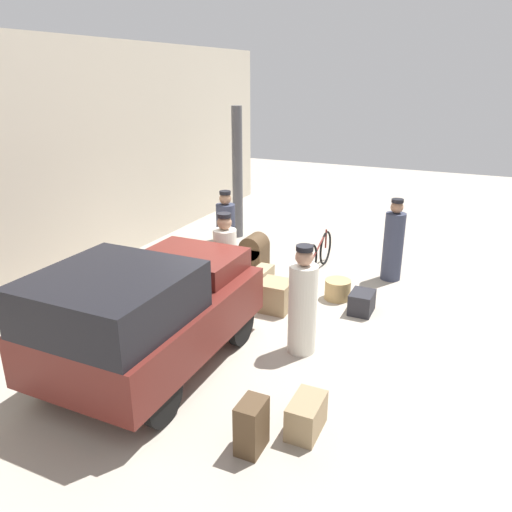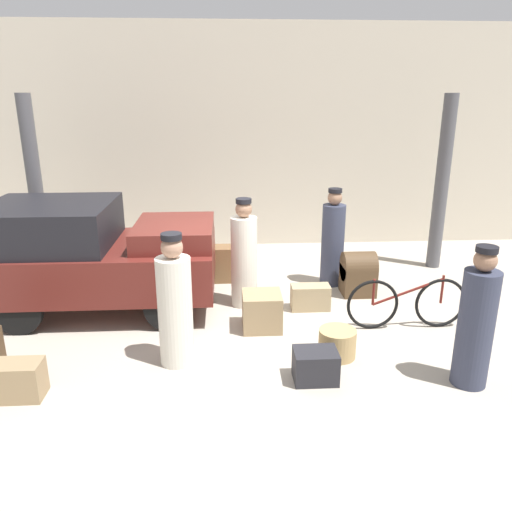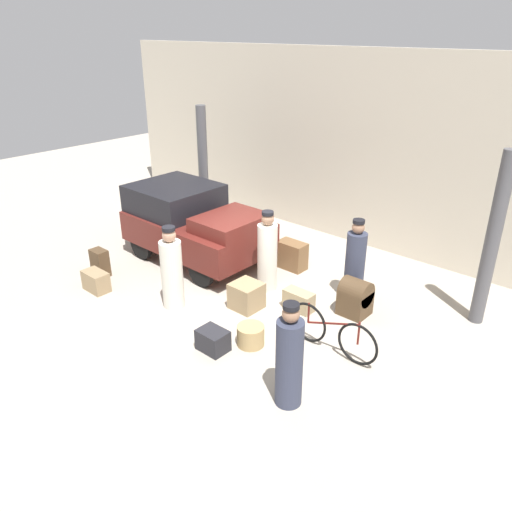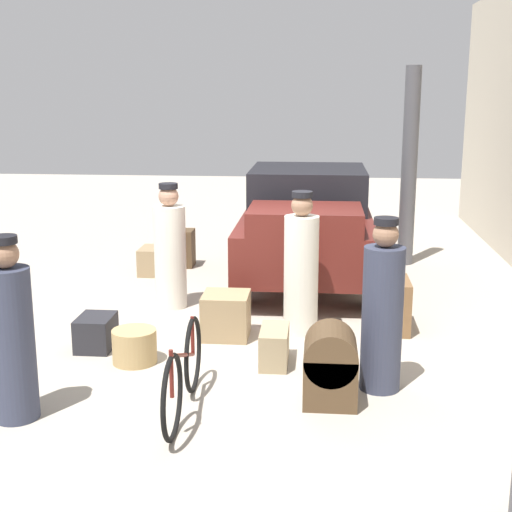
{
  "view_description": "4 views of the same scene",
  "coord_description": "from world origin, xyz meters",
  "px_view_note": "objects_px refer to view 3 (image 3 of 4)",
  "views": [
    {
      "loc": [
        -6.95,
        -3.1,
        3.83
      ],
      "look_at": [
        0.2,
        0.2,
        0.95
      ],
      "focal_mm": 35.0,
      "sensor_mm": 36.0,
      "label": 1
    },
    {
      "loc": [
        -0.2,
        -6.47,
        3.11
      ],
      "look_at": [
        0.2,
        0.2,
        0.95
      ],
      "focal_mm": 35.0,
      "sensor_mm": 36.0,
      "label": 2
    },
    {
      "loc": [
        5.88,
        -6.18,
        4.91
      ],
      "look_at": [
        0.2,
        0.2,
        0.95
      ],
      "focal_mm": 35.0,
      "sensor_mm": 36.0,
      "label": 3
    },
    {
      "loc": [
        8.0,
        0.91,
        2.8
      ],
      "look_at": [
        0.2,
        0.2,
        0.95
      ],
      "focal_mm": 50.0,
      "sensor_mm": 36.0,
      "label": 4
    }
  ],
  "objects_px": {
    "suitcase_tan_flat": "(213,340)",
    "trunk_umber_medium": "(246,296)",
    "bicycle": "(332,332)",
    "porter_lifting_near_truck": "(267,255)",
    "suitcase_small_leather": "(96,281)",
    "conductor_in_dark_uniform": "(172,271)",
    "trunk_barrel_dark": "(355,297)",
    "trunk_wicker_pale": "(299,300)",
    "truck": "(193,222)",
    "porter_standing_middle": "(355,264)",
    "porter_carrying_trunk": "(289,359)",
    "wicker_basket": "(251,335)",
    "trunk_large_brown": "(292,255)",
    "suitcase_black_upright": "(100,263)"
  },
  "relations": [
    {
      "from": "suitcase_small_leather",
      "to": "trunk_umber_medium",
      "type": "bearing_deg",
      "value": 29.01
    },
    {
      "from": "porter_standing_middle",
      "to": "suitcase_tan_flat",
      "type": "xyz_separation_m",
      "value": [
        -0.8,
        -3.02,
        -0.57
      ]
    },
    {
      "from": "truck",
      "to": "bicycle",
      "type": "height_order",
      "value": "truck"
    },
    {
      "from": "porter_carrying_trunk",
      "to": "trunk_umber_medium",
      "type": "height_order",
      "value": "porter_carrying_trunk"
    },
    {
      "from": "conductor_in_dark_uniform",
      "to": "suitcase_small_leather",
      "type": "height_order",
      "value": "conductor_in_dark_uniform"
    },
    {
      "from": "trunk_large_brown",
      "to": "trunk_wicker_pale",
      "type": "bearing_deg",
      "value": -47.83
    },
    {
      "from": "truck",
      "to": "suitcase_small_leather",
      "type": "xyz_separation_m",
      "value": [
        -0.32,
        -2.39,
        -0.68
      ]
    },
    {
      "from": "suitcase_small_leather",
      "to": "trunk_umber_medium",
      "type": "height_order",
      "value": "trunk_umber_medium"
    },
    {
      "from": "suitcase_small_leather",
      "to": "trunk_wicker_pale",
      "type": "relative_size",
      "value": 0.97
    },
    {
      "from": "trunk_barrel_dark",
      "to": "wicker_basket",
      "type": "bearing_deg",
      "value": -111.05
    },
    {
      "from": "porter_carrying_trunk",
      "to": "trunk_large_brown",
      "type": "bearing_deg",
      "value": 127.3
    },
    {
      "from": "suitcase_tan_flat",
      "to": "trunk_umber_medium",
      "type": "distance_m",
      "value": 1.47
    },
    {
      "from": "bicycle",
      "to": "porter_carrying_trunk",
      "type": "xyz_separation_m",
      "value": [
        0.23,
        -1.43,
        0.37
      ]
    },
    {
      "from": "porter_lifting_near_truck",
      "to": "truck",
      "type": "bearing_deg",
      "value": 179.56
    },
    {
      "from": "porter_lifting_near_truck",
      "to": "porter_standing_middle",
      "type": "relative_size",
      "value": 1.01
    },
    {
      "from": "trunk_umber_medium",
      "to": "conductor_in_dark_uniform",
      "type": "bearing_deg",
      "value": -141.51
    },
    {
      "from": "suitcase_small_leather",
      "to": "trunk_barrel_dark",
      "type": "height_order",
      "value": "trunk_barrel_dark"
    },
    {
      "from": "suitcase_tan_flat",
      "to": "suitcase_black_upright",
      "type": "bearing_deg",
      "value": 175.6
    },
    {
      "from": "conductor_in_dark_uniform",
      "to": "suitcase_small_leather",
      "type": "xyz_separation_m",
      "value": [
        -1.65,
        -0.65,
        -0.53
      ]
    },
    {
      "from": "wicker_basket",
      "to": "suitcase_small_leather",
      "type": "xyz_separation_m",
      "value": [
        -3.62,
        -0.67,
        0.03
      ]
    },
    {
      "from": "porter_standing_middle",
      "to": "trunk_umber_medium",
      "type": "relative_size",
      "value": 3.1
    },
    {
      "from": "trunk_barrel_dark",
      "to": "suitcase_black_upright",
      "type": "xyz_separation_m",
      "value": [
        -4.92,
        -2.26,
        -0.06
      ]
    },
    {
      "from": "suitcase_small_leather",
      "to": "trunk_barrel_dark",
      "type": "relative_size",
      "value": 0.79
    },
    {
      "from": "porter_lifting_near_truck",
      "to": "porter_standing_middle",
      "type": "distance_m",
      "value": 1.73
    },
    {
      "from": "conductor_in_dark_uniform",
      "to": "trunk_large_brown",
      "type": "height_order",
      "value": "conductor_in_dark_uniform"
    },
    {
      "from": "truck",
      "to": "porter_lifting_near_truck",
      "type": "relative_size",
      "value": 1.94
    },
    {
      "from": "porter_lifting_near_truck",
      "to": "suitcase_small_leather",
      "type": "distance_m",
      "value": 3.51
    },
    {
      "from": "porter_standing_middle",
      "to": "suitcase_small_leather",
      "type": "height_order",
      "value": "porter_standing_middle"
    },
    {
      "from": "truck",
      "to": "porter_standing_middle",
      "type": "xyz_separation_m",
      "value": [
        3.74,
        0.78,
        -0.13
      ]
    },
    {
      "from": "porter_standing_middle",
      "to": "conductor_in_dark_uniform",
      "type": "xyz_separation_m",
      "value": [
        -2.41,
        -2.52,
        -0.02
      ]
    },
    {
      "from": "conductor_in_dark_uniform",
      "to": "trunk_umber_medium",
      "type": "distance_m",
      "value": 1.48
    },
    {
      "from": "truck",
      "to": "trunk_wicker_pale",
      "type": "height_order",
      "value": "truck"
    },
    {
      "from": "porter_lifting_near_truck",
      "to": "suitcase_tan_flat",
      "type": "distance_m",
      "value": 2.41
    },
    {
      "from": "truck",
      "to": "bicycle",
      "type": "distance_m",
      "value": 4.56
    },
    {
      "from": "porter_carrying_trunk",
      "to": "trunk_wicker_pale",
      "type": "bearing_deg",
      "value": 123.96
    },
    {
      "from": "suitcase_small_leather",
      "to": "suitcase_tan_flat",
      "type": "bearing_deg",
      "value": 2.59
    },
    {
      "from": "bicycle",
      "to": "suitcase_small_leather",
      "type": "relative_size",
      "value": 2.99
    },
    {
      "from": "trunk_large_brown",
      "to": "suitcase_small_leather",
      "type": "distance_m",
      "value": 4.16
    },
    {
      "from": "trunk_barrel_dark",
      "to": "porter_standing_middle",
      "type": "bearing_deg",
      "value": 125.3
    },
    {
      "from": "bicycle",
      "to": "suitcase_small_leather",
      "type": "distance_m",
      "value": 4.95
    },
    {
      "from": "wicker_basket",
      "to": "porter_lifting_near_truck",
      "type": "bearing_deg",
      "value": 122.69
    },
    {
      "from": "truck",
      "to": "trunk_large_brown",
      "type": "height_order",
      "value": "truck"
    },
    {
      "from": "wicker_basket",
      "to": "porter_lifting_near_truck",
      "type": "height_order",
      "value": "porter_lifting_near_truck"
    },
    {
      "from": "truck",
      "to": "porter_lifting_near_truck",
      "type": "xyz_separation_m",
      "value": [
        2.21,
        -0.02,
        -0.13
      ]
    },
    {
      "from": "wicker_basket",
      "to": "trunk_umber_medium",
      "type": "relative_size",
      "value": 0.87
    },
    {
      "from": "porter_carrying_trunk",
      "to": "porter_standing_middle",
      "type": "height_order",
      "value": "porter_standing_middle"
    },
    {
      "from": "wicker_basket",
      "to": "porter_carrying_trunk",
      "type": "relative_size",
      "value": 0.29
    },
    {
      "from": "suitcase_tan_flat",
      "to": "porter_standing_middle",
      "type": "bearing_deg",
      "value": 75.1
    },
    {
      "from": "bicycle",
      "to": "conductor_in_dark_uniform",
      "type": "height_order",
      "value": "conductor_in_dark_uniform"
    },
    {
      "from": "bicycle",
      "to": "porter_lifting_near_truck",
      "type": "bearing_deg",
      "value": 156.52
    }
  ]
}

